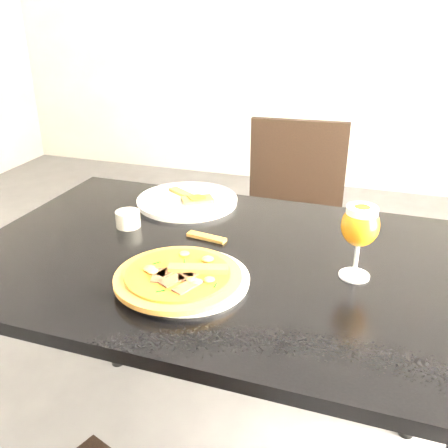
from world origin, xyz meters
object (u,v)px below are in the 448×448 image
(dining_table, at_px, (216,286))
(pizza, at_px, (179,276))
(chair_far, at_px, (291,224))
(beer_glass, at_px, (360,226))

(dining_table, distance_m, pizza, 0.20)
(chair_far, bearing_deg, beer_glass, -74.75)
(chair_far, xyz_separation_m, beer_glass, (0.29, -0.82, 0.39))
(chair_far, bearing_deg, dining_table, -96.96)
(dining_table, relative_size, chair_far, 1.37)
(chair_far, bearing_deg, pizza, -98.18)
(dining_table, xyz_separation_m, pizza, (-0.03, -0.16, 0.11))
(chair_far, distance_m, beer_glass, 0.95)
(dining_table, distance_m, beer_glass, 0.39)
(pizza, distance_m, beer_glass, 0.40)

